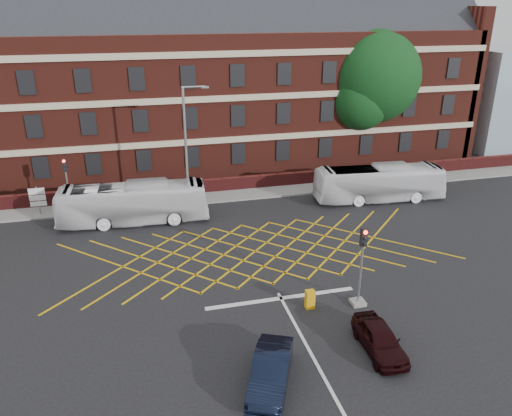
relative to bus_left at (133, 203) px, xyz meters
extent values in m
plane|color=black|center=(7.12, -8.40, -1.43)|extent=(120.00, 120.00, 0.00)
cube|color=#521C15|center=(7.12, 13.60, 4.57)|extent=(50.00, 12.00, 12.00)
cube|color=black|center=(7.12, 13.60, 10.57)|extent=(51.00, 10.61, 10.61)
cube|color=#B7A88C|center=(7.12, 7.52, 5.57)|extent=(50.00, 0.18, 0.50)
cube|color=black|center=(7.12, 7.54, 4.07)|extent=(1.20, 0.14, 1.80)
cube|color=#511515|center=(7.12, 4.60, -0.88)|extent=(56.00, 0.50, 1.10)
cube|color=slate|center=(7.12, 3.60, -1.37)|extent=(60.00, 3.00, 0.12)
cube|color=#CC990C|center=(7.12, -6.40, -1.43)|extent=(8.22, 8.22, 0.02)
cube|color=silver|center=(7.12, -11.90, -1.42)|extent=(8.00, 0.30, 0.02)
cube|color=silver|center=(7.12, -18.40, -1.42)|extent=(0.15, 14.00, 0.02)
imported|color=silver|center=(0.00, 0.00, 0.00)|extent=(10.43, 3.05, 2.87)
imported|color=silver|center=(18.53, -0.31, -0.04)|extent=(10.21, 3.31, 2.79)
imported|color=black|center=(4.88, -17.86, -0.76)|extent=(2.95, 4.30, 1.34)
imported|color=black|center=(10.10, -16.99, -0.81)|extent=(1.63, 3.73, 1.25)
cylinder|color=black|center=(22.02, 8.94, 1.78)|extent=(0.90, 0.90, 6.42)
sphere|color=black|center=(22.02, 8.94, 6.66)|extent=(8.34, 8.34, 8.34)
sphere|color=black|center=(20.52, 8.14, 4.79)|extent=(5.42, 5.42, 5.42)
sphere|color=black|center=(23.52, 9.74, 5.19)|extent=(5.01, 5.01, 5.01)
cube|color=slate|center=(10.79, -13.36, -1.33)|extent=(0.70, 0.70, 0.20)
cylinder|color=gray|center=(10.79, -13.36, 0.32)|extent=(0.12, 0.12, 3.50)
cube|color=black|center=(10.79, -13.36, 2.37)|extent=(0.30, 0.25, 0.95)
sphere|color=#FF0C05|center=(10.79, -13.50, 2.69)|extent=(0.20, 0.20, 0.20)
cube|color=slate|center=(-4.40, 2.40, -1.33)|extent=(0.70, 0.70, 0.20)
cylinder|color=gray|center=(-4.40, 2.40, 0.32)|extent=(0.12, 0.12, 3.50)
cube|color=black|center=(-4.40, 2.40, 2.37)|extent=(0.30, 0.25, 0.95)
sphere|color=#FF0C05|center=(-4.40, 2.26, 2.69)|extent=(0.20, 0.20, 0.20)
cube|color=slate|center=(3.93, 0.71, -1.33)|extent=(1.00, 1.00, 0.20)
cylinder|color=gray|center=(3.93, 0.71, 3.11)|extent=(0.18, 0.18, 9.08)
cylinder|color=gray|center=(4.63, 0.71, 7.65)|extent=(1.60, 0.12, 0.12)
cube|color=gray|center=(5.43, 0.71, 7.60)|extent=(0.50, 0.20, 0.12)
cylinder|color=gray|center=(-6.60, 2.87, -0.33)|extent=(0.10, 0.10, 2.20)
cube|color=silver|center=(-6.60, 2.79, 0.47)|extent=(1.10, 0.06, 0.45)
cube|color=silver|center=(-6.60, 2.79, -0.03)|extent=(1.10, 0.06, 0.40)
cube|color=silver|center=(-6.60, 2.79, -0.48)|extent=(1.10, 0.06, 0.35)
cube|color=orange|center=(8.28, -13.07, -0.94)|extent=(0.45, 0.36, 0.99)
camera|label=1|loc=(0.41, -33.15, 12.88)|focal=35.00mm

